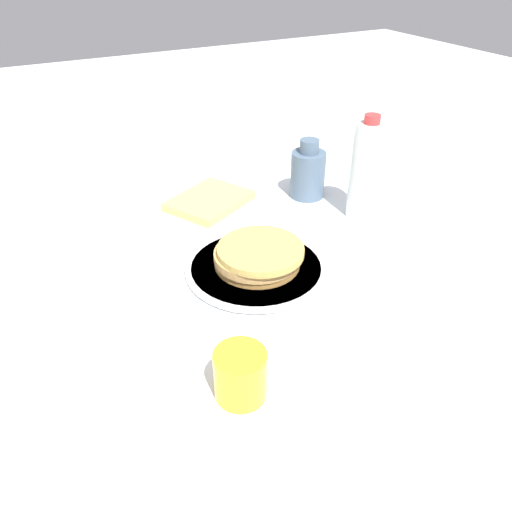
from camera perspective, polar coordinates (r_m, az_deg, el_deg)
The scene contains 7 objects.
ground_plane at distance 0.90m, azimuth -0.75°, elevation -3.07°, with size 4.00×4.00×0.00m, color white.
plate at distance 0.93m, azimuth 0.00°, elevation -1.34°, with size 0.26×0.26×0.01m.
pancake_stack at distance 0.91m, azimuth 0.25°, elevation 0.03°, with size 0.16×0.17×0.04m.
juice_glass at distance 0.68m, azimuth -1.80°, elevation -13.39°, with size 0.07×0.07×0.07m.
cream_jug at distance 1.18m, azimuth 5.95°, elevation 9.47°, with size 0.08×0.08×0.14m.
water_bottle_near at distance 1.09m, azimuth 12.42°, elevation 9.51°, with size 0.07×0.07×0.23m.
napkin at distance 1.16m, azimuth -5.33°, elevation 6.29°, with size 0.22×0.20×0.02m.
Camera 1 is at (0.33, 0.64, 0.53)m, focal length 35.00 mm.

